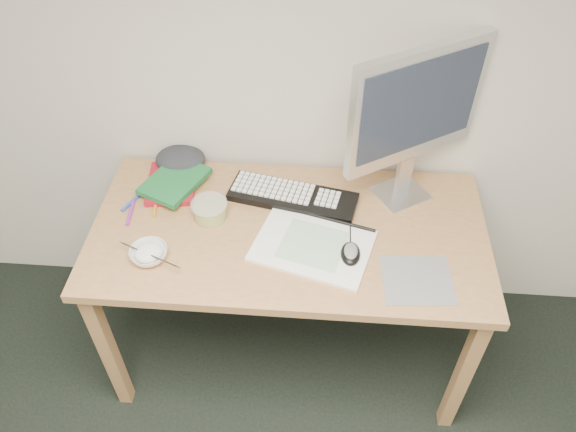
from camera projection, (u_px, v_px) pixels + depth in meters
name	position (u px, v px, depth m)	size (l,w,h in m)	color
desk	(289.00, 245.00, 2.04)	(1.40, 0.70, 0.75)	tan
mousepad	(417.00, 280.00, 1.82)	(0.23, 0.20, 0.00)	gray
sketchpad	(313.00, 246.00, 1.92)	(0.39, 0.28, 0.01)	white
keyboard	(293.00, 197.00, 2.08)	(0.47, 0.15, 0.03)	black
monitor	(416.00, 110.00, 1.85)	(0.46, 0.31, 0.60)	silver
mouse	(351.00, 251.00, 1.87)	(0.07, 0.11, 0.04)	black
rice_bowl	(149.00, 254.00, 1.87)	(0.13, 0.13, 0.04)	white
chopsticks	(149.00, 255.00, 1.84)	(0.02, 0.02, 0.24)	#BBBBBD
fruit_tub	(210.00, 210.00, 2.01)	(0.13, 0.13, 0.06)	gold
book_red	(172.00, 183.00, 2.14)	(0.18, 0.24, 0.02)	maroon
book_green	(175.00, 181.00, 2.11)	(0.18, 0.24, 0.02)	#196732
cloth_lump	(180.00, 159.00, 2.21)	(0.16, 0.14, 0.07)	#222529
pencil_pink	(280.00, 211.00, 2.04)	(0.01, 0.01, 0.19)	pink
pencil_tan	(297.00, 216.00, 2.02)	(0.01, 0.01, 0.18)	tan
pencil_black	(320.00, 221.00, 2.01)	(0.01, 0.01, 0.19)	black
marker_blue	(134.00, 200.00, 2.08)	(0.01, 0.01, 0.14)	#204CB2
marker_orange	(156.00, 204.00, 2.07)	(0.01, 0.01, 0.13)	orange
marker_purple	(131.00, 211.00, 2.04)	(0.01, 0.01, 0.14)	purple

